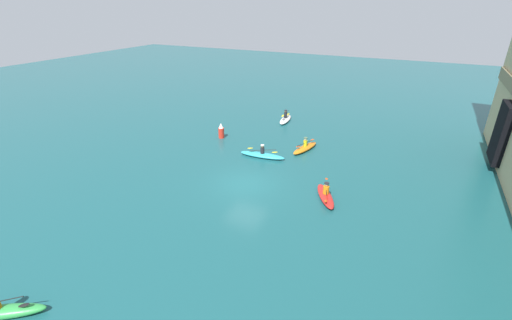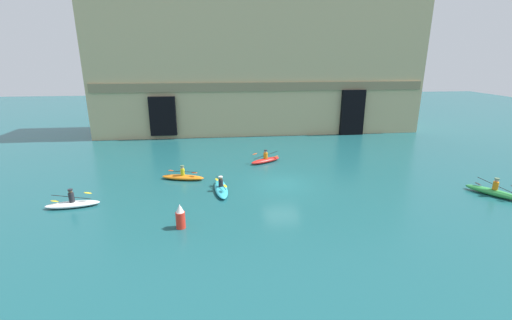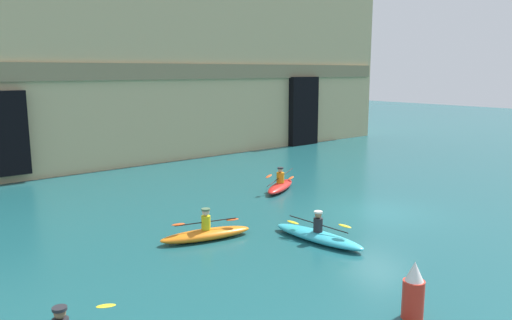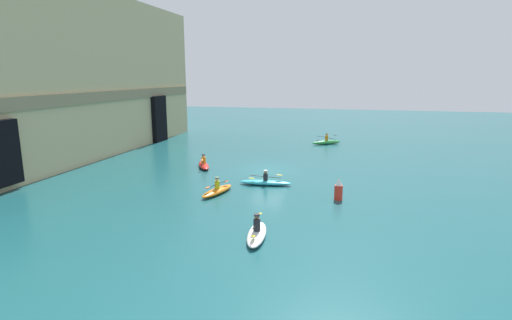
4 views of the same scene
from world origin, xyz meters
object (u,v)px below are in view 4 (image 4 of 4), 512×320
kayak_orange (217,190)px  kayak_cyan (266,182)px  kayak_red (204,165)px  kayak_green (326,142)px  marker_buoy (339,190)px  kayak_white (257,233)px

kayak_orange → kayak_cyan: bearing=151.6°
kayak_red → kayak_cyan: bearing=28.1°
kayak_green → kayak_orange: kayak_green is taller
kayak_red → kayak_orange: (-6.58, -3.47, -0.02)m
kayak_green → kayak_red: (-13.68, 8.78, -0.02)m
kayak_green → kayak_cyan: kayak_green is taller
kayak_cyan → marker_buoy: size_ratio=2.65×
kayak_green → kayak_orange: (-20.26, 5.31, -0.04)m
kayak_orange → marker_buoy: 7.46m
kayak_white → kayak_cyan: 9.00m
kayak_orange → kayak_green: bearing=179.3°
kayak_green → marker_buoy: 19.82m
kayak_white → kayak_cyan: bearing=-176.6°
kayak_green → marker_buoy: size_ratio=2.36×
kayak_green → marker_buoy: marker_buoy is taller
kayak_green → marker_buoy: bearing=62.8°
kayak_orange → marker_buoy: (0.56, -7.43, 0.41)m
kayak_green → kayak_orange: bearing=42.0°
kayak_green → kayak_white: kayak_green is taller
kayak_white → kayak_red: bearing=-156.0°
kayak_white → kayak_cyan: size_ratio=0.87×
kayak_cyan → kayak_red: bearing=142.3°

